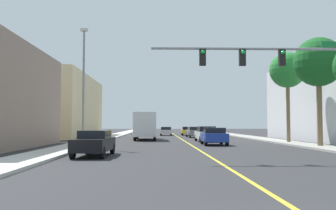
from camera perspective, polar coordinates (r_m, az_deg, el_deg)
ground at (r=47.63m, az=1.83°, el=-5.03°), size 192.00×192.00×0.00m
sidewalk_left at (r=47.96m, az=-9.25°, el=-4.89°), size 2.53×168.00×0.15m
sidewalk_right at (r=49.05m, az=12.67°, el=-4.81°), size 2.53×168.00×0.15m
lane_marking_center at (r=47.63m, az=1.83°, el=-5.02°), size 0.16×144.00×0.01m
building_left_far at (r=55.89m, az=-20.20°, el=-0.24°), size 16.93×22.48×8.37m
traffic_signal_mast at (r=20.36m, az=18.97°, el=5.29°), size 11.62×0.36×5.97m
street_lamp at (r=29.33m, az=-12.58°, el=3.54°), size 0.56×0.28×8.89m
palm_mid at (r=31.36m, az=21.70°, el=5.92°), size 3.76×3.76×8.27m
palm_far at (r=36.91m, az=17.53°, el=4.94°), size 3.30×3.30×8.30m
car_silver at (r=59.50m, az=-0.30°, el=-3.93°), size 1.89×4.25×1.34m
car_yellow at (r=60.27m, az=2.97°, el=-3.91°), size 1.97×4.06×1.37m
car_white at (r=38.55m, az=5.76°, el=-4.34°), size 1.98×4.60×1.55m
car_blue at (r=32.35m, az=6.93°, el=-4.67°), size 1.98×4.02×1.47m
car_gray at (r=51.15m, az=3.97°, el=-4.03°), size 1.99×4.53×1.42m
car_black at (r=21.47m, az=-11.02°, el=-5.57°), size 1.86×4.59×1.42m
delivery_truck at (r=42.72m, az=-3.44°, el=-3.09°), size 2.49×8.36×3.03m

